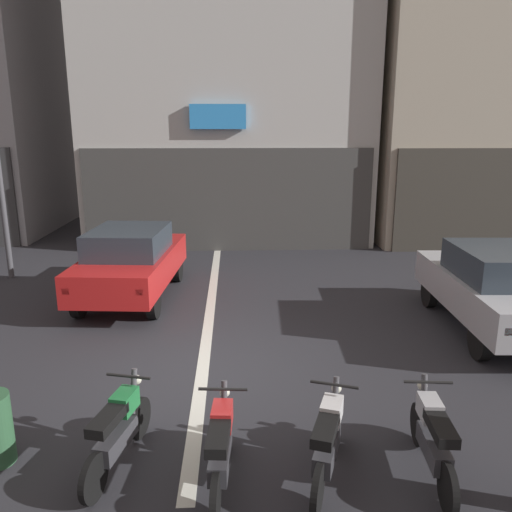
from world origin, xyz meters
TOP-DOWN VIEW (x-y plane):
  - ground_plane at (0.00, 0.00)m, footprint 120.00×120.00m
  - lane_centre_line at (0.00, 6.00)m, footprint 0.20×18.00m
  - building_far_right at (10.47, 12.85)m, footprint 10.34×9.92m
  - car_red_crossing_near at (-1.80, 3.74)m, footprint 2.09×4.23m
  - car_silver_parked_kerbside at (5.48, 1.49)m, footprint 1.96×4.18m
  - car_black_down_street at (1.73, 12.79)m, footprint 2.25×4.29m
  - motorcycle_green_row_leftmost at (-0.81, -2.26)m, footprint 0.59×1.64m
  - motorcycle_red_row_left_mid at (0.36, -2.63)m, footprint 0.55×1.67m
  - motorcycle_white_row_centre at (1.54, -2.56)m, footprint 0.70×1.60m
  - motorcycle_silver_row_right_mid at (2.72, -2.57)m, footprint 0.55×1.67m

SIDE VIEW (x-z plane):
  - ground_plane at x=0.00m, z-range 0.00..0.00m
  - lane_centre_line at x=0.00m, z-range 0.00..0.01m
  - motorcycle_green_row_leftmost at x=-0.81m, z-range -0.03..0.95m
  - motorcycle_red_row_left_mid at x=0.36m, z-range -0.03..0.95m
  - motorcycle_white_row_centre at x=1.54m, z-range -0.03..0.95m
  - motorcycle_silver_row_right_mid at x=2.72m, z-range -0.03..0.95m
  - car_red_crossing_near at x=-1.80m, z-range 0.07..1.71m
  - car_silver_parked_kerbside at x=5.48m, z-range 0.07..1.71m
  - car_black_down_street at x=1.73m, z-range 0.07..1.71m
  - building_far_right at x=10.47m, z-range -0.01..12.25m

